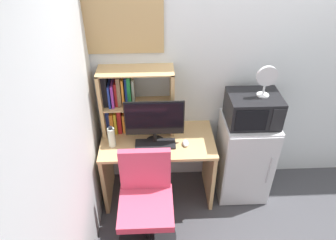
# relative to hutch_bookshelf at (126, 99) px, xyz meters

# --- Properties ---
(wall_back) EXTENTS (6.40, 0.04, 2.60)m
(wall_back) POSITION_rel_hutch_bookshelf_xyz_m (1.68, 0.14, 0.19)
(wall_back) COLOR silver
(wall_back) RESTS_ON ground_plane
(wall_left) EXTENTS (0.04, 4.40, 2.60)m
(wall_left) POSITION_rel_hutch_bookshelf_xyz_m (-0.34, -1.48, 0.19)
(wall_left) COLOR silver
(wall_left) RESTS_ON ground_plane
(desk) EXTENTS (1.11, 0.60, 0.75)m
(desk) POSITION_rel_hutch_bookshelf_xyz_m (0.29, -0.18, -0.60)
(desk) COLOR tan
(desk) RESTS_ON ground_plane
(hutch_bookshelf) EXTENTS (0.70, 0.26, 0.67)m
(hutch_bookshelf) POSITION_rel_hutch_bookshelf_xyz_m (0.00, 0.00, 0.00)
(hutch_bookshelf) COLOR tan
(hutch_bookshelf) RESTS_ON desk
(monitor) EXTENTS (0.55, 0.19, 0.46)m
(monitor) POSITION_rel_hutch_bookshelf_xyz_m (0.26, -0.23, -0.10)
(monitor) COLOR black
(monitor) RESTS_ON desk
(keyboard) EXTENTS (0.38, 0.15, 0.02)m
(keyboard) POSITION_rel_hutch_bookshelf_xyz_m (0.27, -0.27, -0.35)
(keyboard) COLOR black
(keyboard) RESTS_ON desk
(computer_mouse) EXTENTS (0.06, 0.10, 0.04)m
(computer_mouse) POSITION_rel_hutch_bookshelf_xyz_m (0.55, -0.27, -0.34)
(computer_mouse) COLOR silver
(computer_mouse) RESTS_ON desk
(water_bottle) EXTENTS (0.07, 0.07, 0.22)m
(water_bottle) POSITION_rel_hutch_bookshelf_xyz_m (-0.14, -0.25, -0.26)
(water_bottle) COLOR silver
(water_bottle) RESTS_ON desk
(mini_fridge) EXTENTS (0.51, 0.50, 0.93)m
(mini_fridge) POSITION_rel_hutch_bookshelf_xyz_m (1.18, -0.17, -0.64)
(mini_fridge) COLOR silver
(mini_fridge) RESTS_ON ground_plane
(microwave) EXTENTS (0.48, 0.39, 0.28)m
(microwave) POSITION_rel_hutch_bookshelf_xyz_m (1.18, -0.16, -0.04)
(microwave) COLOR black
(microwave) RESTS_ON mini_fridge
(desk_fan) EXTENTS (0.19, 0.11, 0.29)m
(desk_fan) POSITION_rel_hutch_bookshelf_xyz_m (1.25, -0.17, 0.28)
(desk_fan) COLOR silver
(desk_fan) RESTS_ON microwave
(desk_chair) EXTENTS (0.55, 0.55, 0.93)m
(desk_chair) POSITION_rel_hutch_bookshelf_xyz_m (0.17, -0.71, -0.71)
(desk_chair) COLOR black
(desk_chair) RESTS_ON ground_plane
(wall_corkboard) EXTENTS (0.70, 0.02, 0.53)m
(wall_corkboard) POSITION_rel_hutch_bookshelf_xyz_m (0.02, 0.11, 0.69)
(wall_corkboard) COLOR tan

